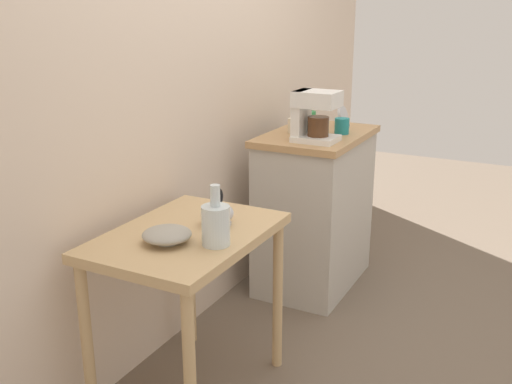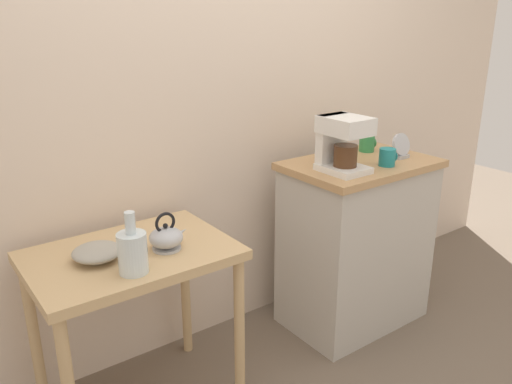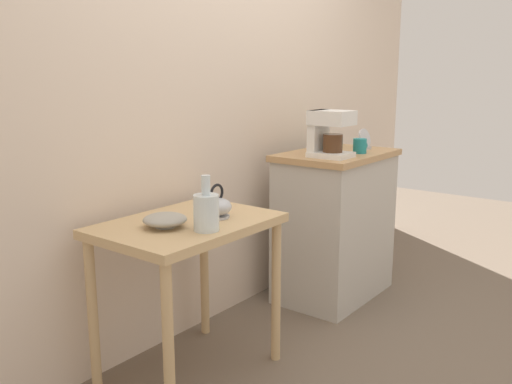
% 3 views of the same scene
% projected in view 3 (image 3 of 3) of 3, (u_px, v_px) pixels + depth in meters
% --- Properties ---
extents(ground_plane, '(8.00, 8.00, 0.00)m').
position_uv_depth(ground_plane, '(275.00, 326.00, 3.01)').
color(ground_plane, '#6B5B4C').
extents(back_wall, '(4.40, 0.10, 2.80)m').
position_uv_depth(back_wall, '(227.00, 66.00, 3.04)').
color(back_wall, beige).
rests_on(back_wall, ground_plane).
extents(wooden_table, '(0.78, 0.54, 0.73)m').
position_uv_depth(wooden_table, '(188.00, 245.00, 2.41)').
color(wooden_table, tan).
rests_on(wooden_table, ground_plane).
extents(kitchen_counter, '(0.76, 0.50, 0.90)m').
position_uv_depth(kitchen_counter, '(335.00, 225.00, 3.37)').
color(kitchen_counter, '#BCB7AD').
rests_on(kitchen_counter, ground_plane).
extents(bowl_stoneware, '(0.18, 0.18, 0.06)m').
position_uv_depth(bowl_stoneware, '(165.00, 220.00, 2.28)').
color(bowl_stoneware, '#9E998C').
rests_on(bowl_stoneware, wooden_table).
extents(teakettle, '(0.16, 0.13, 0.15)m').
position_uv_depth(teakettle, '(217.00, 207.00, 2.43)').
color(teakettle, '#B2B5BA').
rests_on(teakettle, wooden_table).
extents(glass_carafe_vase, '(0.10, 0.10, 0.23)m').
position_uv_depth(glass_carafe_vase, '(206.00, 211.00, 2.22)').
color(glass_carafe_vase, silver).
rests_on(glass_carafe_vase, wooden_table).
extents(coffee_maker, '(0.18, 0.22, 0.26)m').
position_uv_depth(coffee_maker, '(328.00, 132.00, 3.05)').
color(coffee_maker, white).
rests_on(coffee_maker, kitchen_counter).
extents(mug_small_cream, '(0.08, 0.08, 0.08)m').
position_uv_depth(mug_small_cream, '(317.00, 145.00, 3.28)').
color(mug_small_cream, beige).
rests_on(mug_small_cream, kitchen_counter).
extents(mug_dark_teal, '(0.09, 0.08, 0.09)m').
position_uv_depth(mug_dark_teal, '(360.00, 146.00, 3.22)').
color(mug_dark_teal, teal).
rests_on(mug_dark_teal, kitchen_counter).
extents(mug_tall_green, '(0.09, 0.08, 0.09)m').
position_uv_depth(mug_tall_green, '(334.00, 141.00, 3.47)').
color(mug_tall_green, '#338C4C').
rests_on(mug_tall_green, kitchen_counter).
extents(table_clock, '(0.12, 0.06, 0.13)m').
position_uv_depth(table_clock, '(365.00, 140.00, 3.38)').
color(table_clock, '#B2B5BA').
rests_on(table_clock, kitchen_counter).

